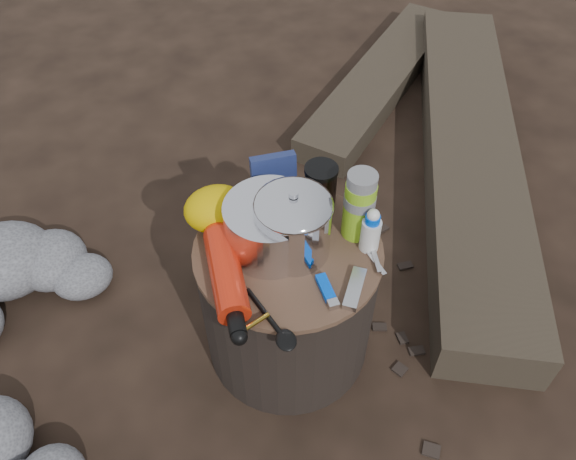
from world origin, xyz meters
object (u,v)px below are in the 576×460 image
object	(u,v)px
thermos	(359,205)
travel_mug	(320,187)
camping_pot	(293,223)
fuel_bottle	(226,274)
stump	(288,300)
log_main	(469,151)

from	to	relation	value
thermos	travel_mug	xyz separation A→B (m)	(-0.05, 0.12, -0.03)
camping_pot	fuel_bottle	size ratio (longest dim) A/B	0.58
stump	travel_mug	distance (m)	0.32
log_main	camping_pot	world-z (taller)	camping_pot
stump	travel_mug	bearing A→B (deg)	46.23
log_main	thermos	distance (m)	0.96
log_main	thermos	bearing A→B (deg)	-117.78
fuel_bottle	log_main	bearing A→B (deg)	33.84
camping_pot	thermos	distance (m)	0.16
camping_pot	travel_mug	xyz separation A→B (m)	(0.11, 0.12, -0.03)
stump	camping_pot	xyz separation A→B (m)	(0.01, -0.00, 0.29)
stump	fuel_bottle	bearing A→B (deg)	-159.37
log_main	camping_pot	bearing A→B (deg)	-123.16
stump	log_main	xyz separation A→B (m)	(0.85, 0.54, -0.13)
camping_pot	fuel_bottle	bearing A→B (deg)	-160.80
travel_mug	stump	bearing A→B (deg)	-133.77
stump	travel_mug	world-z (taller)	travel_mug
stump	log_main	size ratio (longest dim) A/B	0.25
thermos	travel_mug	world-z (taller)	thermos
stump	travel_mug	size ratio (longest dim) A/B	3.79
stump	fuel_bottle	world-z (taller)	fuel_bottle
log_main	stump	bearing A→B (deg)	-123.55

